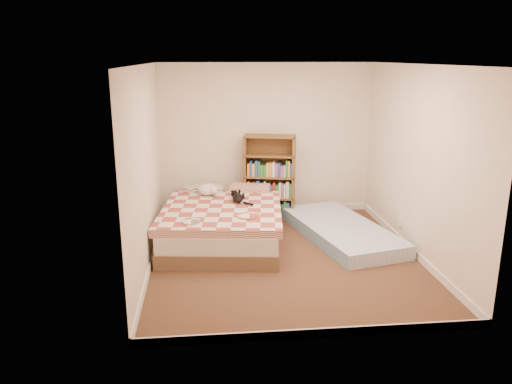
{
  "coord_description": "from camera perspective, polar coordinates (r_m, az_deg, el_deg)",
  "views": [
    {
      "loc": [
        -1.0,
        -6.13,
        2.6
      ],
      "look_at": [
        -0.35,
        0.3,
        0.83
      ],
      "focal_mm": 35.0,
      "sensor_mm": 36.0,
      "label": 1
    }
  ],
  "objects": [
    {
      "name": "floor_mattress",
      "position": [
        7.5,
        9.66,
        -4.38
      ],
      "size": [
        1.5,
        2.4,
        0.2
      ],
      "primitive_type": "cube",
      "rotation": [
        0.0,
        0.0,
        0.24
      ],
      "color": "#7CA5D0",
      "rests_on": "room"
    },
    {
      "name": "white_dog",
      "position": [
        7.65,
        -5.45,
        0.28
      ],
      "size": [
        0.36,
        0.39,
        0.17
      ],
      "rotation": [
        0.0,
        0.0,
        -0.18
      ],
      "color": "white",
      "rests_on": "bed"
    },
    {
      "name": "bed",
      "position": [
        7.28,
        -3.81,
        -3.37
      ],
      "size": [
        1.86,
        2.42,
        0.6
      ],
      "rotation": [
        0.0,
        0.0,
        -0.12
      ],
      "color": "brown",
      "rests_on": "room"
    },
    {
      "name": "room",
      "position": [
        6.37,
        3.4,
        2.56
      ],
      "size": [
        3.51,
        4.01,
        2.51
      ],
      "color": "#4E3121",
      "rests_on": "ground"
    },
    {
      "name": "bookshelf",
      "position": [
        8.21,
        1.52,
        0.63
      ],
      "size": [
        0.89,
        0.46,
        1.37
      ],
      "rotation": [
        0.0,
        0.0,
        -0.23
      ],
      "color": "#56301D",
      "rests_on": "room"
    },
    {
      "name": "black_cat",
      "position": [
        7.3,
        -2.08,
        -0.61
      ],
      "size": [
        0.23,
        0.58,
        0.13
      ],
      "rotation": [
        0.0,
        0.0,
        0.21
      ],
      "color": "black",
      "rests_on": "bed"
    }
  ]
}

